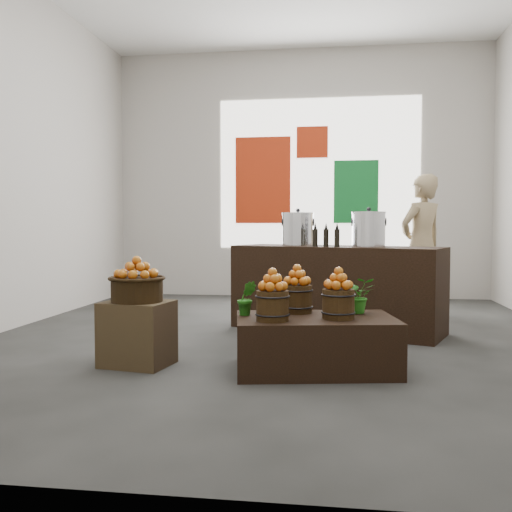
# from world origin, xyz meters

# --- Properties ---
(ground) EXTENTS (7.00, 7.00, 0.00)m
(ground) POSITION_xyz_m (0.00, 0.00, 0.00)
(ground) COLOR #383836
(ground) RESTS_ON ground
(back_wall) EXTENTS (6.00, 0.04, 4.00)m
(back_wall) POSITION_xyz_m (0.00, 3.50, 2.00)
(back_wall) COLOR #B6B1A8
(back_wall) RESTS_ON ground
(back_opening) EXTENTS (3.20, 0.02, 2.40)m
(back_opening) POSITION_xyz_m (0.30, 3.48, 2.00)
(back_opening) COLOR white
(back_opening) RESTS_ON back_wall
(deco_red_left) EXTENTS (0.90, 0.04, 1.40)m
(deco_red_left) POSITION_xyz_m (-0.60, 3.47, 1.90)
(deco_red_left) COLOR #B42A0D
(deco_red_left) RESTS_ON back_wall
(deco_green_right) EXTENTS (0.70, 0.04, 1.00)m
(deco_green_right) POSITION_xyz_m (0.90, 3.47, 1.70)
(deco_green_right) COLOR #106B29
(deco_green_right) RESTS_ON back_wall
(deco_red_upper) EXTENTS (0.50, 0.04, 0.50)m
(deco_red_upper) POSITION_xyz_m (0.20, 3.47, 2.50)
(deco_red_upper) COLOR #B42A0D
(deco_red_upper) RESTS_ON back_wall
(crate) EXTENTS (0.60, 0.52, 0.53)m
(crate) POSITION_xyz_m (-1.04, -1.32, 0.27)
(crate) COLOR #4F4125
(crate) RESTS_ON ground
(wicker_basket) EXTENTS (0.42, 0.42, 0.19)m
(wicker_basket) POSITION_xyz_m (-1.04, -1.32, 0.63)
(wicker_basket) COLOR black
(wicker_basket) RESTS_ON crate
(apples_in_basket) EXTENTS (0.33, 0.33, 0.18)m
(apples_in_basket) POSITION_xyz_m (-1.04, -1.32, 0.81)
(apples_in_basket) COLOR #9A0D04
(apples_in_basket) RESTS_ON wicker_basket
(display_table) EXTENTS (1.36, 0.97, 0.43)m
(display_table) POSITION_xyz_m (0.43, -1.29, 0.22)
(display_table) COLOR black
(display_table) RESTS_ON ground
(apple_bucket_front_left) EXTENTS (0.25, 0.25, 0.23)m
(apple_bucket_front_left) POSITION_xyz_m (0.11, -1.52, 0.55)
(apple_bucket_front_left) COLOR #35230E
(apple_bucket_front_left) RESTS_ON display_table
(apples_in_bucket_front_left) EXTENTS (0.19, 0.19, 0.17)m
(apples_in_bucket_front_left) POSITION_xyz_m (0.11, -1.52, 0.75)
(apples_in_bucket_front_left) COLOR #9A0D04
(apples_in_bucket_front_left) RESTS_ON apple_bucket_front_left
(apple_bucket_front_right) EXTENTS (0.25, 0.25, 0.23)m
(apple_bucket_front_right) POSITION_xyz_m (0.61, -1.36, 0.55)
(apple_bucket_front_right) COLOR #35230E
(apple_bucket_front_right) RESTS_ON display_table
(apples_in_bucket_front_right) EXTENTS (0.19, 0.19, 0.17)m
(apples_in_bucket_front_right) POSITION_xyz_m (0.61, -1.36, 0.75)
(apples_in_bucket_front_right) COLOR #9A0D04
(apples_in_bucket_front_right) RESTS_ON apple_bucket_front_right
(apple_bucket_rear) EXTENTS (0.25, 0.25, 0.23)m
(apple_bucket_rear) POSITION_xyz_m (0.27, -1.09, 0.55)
(apple_bucket_rear) COLOR #35230E
(apple_bucket_rear) RESTS_ON display_table
(apples_in_bucket_rear) EXTENTS (0.19, 0.19, 0.17)m
(apples_in_bucket_rear) POSITION_xyz_m (0.27, -1.09, 0.75)
(apples_in_bucket_rear) COLOR #9A0D04
(apples_in_bucket_rear) RESTS_ON apple_bucket_rear
(herb_garnish_right) EXTENTS (0.31, 0.28, 0.30)m
(herb_garnish_right) POSITION_xyz_m (0.77, -1.05, 0.58)
(herb_garnish_right) COLOR #1F6816
(herb_garnish_right) RESTS_ON display_table
(herb_garnish_left) EXTENTS (0.18, 0.16, 0.28)m
(herb_garnish_left) POSITION_xyz_m (-0.13, -1.29, 0.57)
(herb_garnish_left) COLOR #1F6816
(herb_garnish_left) RESTS_ON display_table
(counter) EXTENTS (2.39, 1.50, 0.93)m
(counter) POSITION_xyz_m (0.59, 0.50, 0.47)
(counter) COLOR black
(counter) RESTS_ON ground
(stock_pot_left) EXTENTS (0.35, 0.35, 0.35)m
(stock_pot_left) POSITION_xyz_m (0.16, 0.67, 1.11)
(stock_pot_left) COLOR silver
(stock_pot_left) RESTS_ON counter
(stock_pot_center) EXTENTS (0.35, 0.35, 0.35)m
(stock_pot_center) POSITION_xyz_m (0.93, 0.37, 1.11)
(stock_pot_center) COLOR silver
(stock_pot_center) RESTS_ON counter
(oil_cruets) EXTENTS (0.25, 0.15, 0.26)m
(oil_cruets) POSITION_xyz_m (0.51, 0.29, 1.06)
(oil_cruets) COLOR black
(oil_cruets) RESTS_ON counter
(shopper) EXTENTS (0.79, 0.75, 1.82)m
(shopper) POSITION_xyz_m (1.69, 1.80, 0.91)
(shopper) COLOR #98825D
(shopper) RESTS_ON ground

